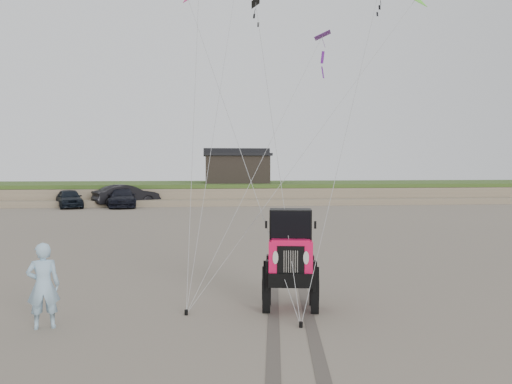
% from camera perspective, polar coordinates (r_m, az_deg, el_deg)
% --- Properties ---
extents(ground, '(160.00, 160.00, 0.00)m').
position_cam_1_polar(ground, '(12.08, -0.28, -13.18)').
color(ground, '#6B6054').
rests_on(ground, ground).
extents(dune_ridge, '(160.00, 14.25, 1.73)m').
position_cam_1_polar(dune_ridge, '(49.12, -4.60, 0.02)').
color(dune_ridge, '#7A6B54').
rests_on(dune_ridge, ground).
extents(cabin, '(6.40, 5.40, 3.35)m').
position_cam_1_polar(cabin, '(48.65, -2.24, 2.85)').
color(cabin, black).
rests_on(cabin, dune_ridge).
extents(truck_a, '(3.30, 4.78, 1.51)m').
position_cam_1_polar(truck_a, '(42.87, -20.57, -0.68)').
color(truck_a, black).
rests_on(truck_a, ground).
extents(truck_b, '(5.68, 4.25, 1.79)m').
position_cam_1_polar(truck_b, '(43.31, -14.58, -0.37)').
color(truck_b, black).
rests_on(truck_b, ground).
extents(truck_c, '(2.97, 5.56, 1.53)m').
position_cam_1_polar(truck_c, '(42.16, -15.05, -0.64)').
color(truck_c, black).
rests_on(truck_c, ground).
extents(jeep, '(2.94, 5.32, 1.88)m').
position_cam_1_polar(jeep, '(11.80, 3.95, -8.88)').
color(jeep, '#EE114C').
rests_on(jeep, ground).
extents(man, '(0.73, 0.56, 1.79)m').
position_cam_1_polar(man, '(11.36, -23.14, -9.80)').
color(man, '#87A7D0').
rests_on(man, ground).
extents(stake_main, '(0.08, 0.08, 0.12)m').
position_cam_1_polar(stake_main, '(11.69, -7.98, -13.46)').
color(stake_main, black).
rests_on(stake_main, ground).
extents(stake_aux, '(0.08, 0.08, 0.12)m').
position_cam_1_polar(stake_aux, '(10.79, 5.15, -14.86)').
color(stake_aux, black).
rests_on(stake_aux, ground).
extents(tire_tracks, '(5.22, 29.74, 0.01)m').
position_cam_1_polar(tire_tracks, '(20.08, 3.17, -6.64)').
color(tire_tracks, '#4C443D').
rests_on(tire_tracks, ground).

